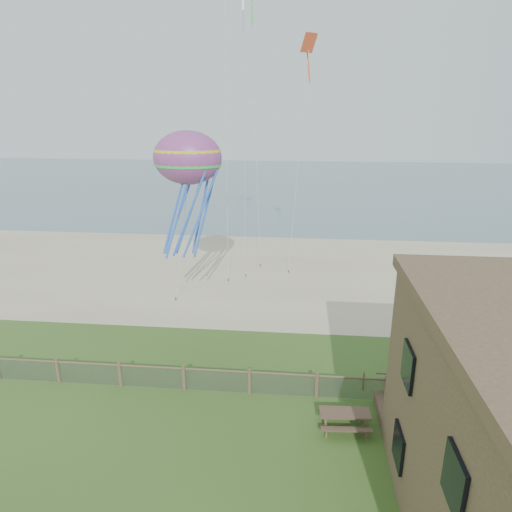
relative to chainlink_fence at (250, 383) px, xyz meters
name	(u,v)px	position (x,y,z in m)	size (l,w,h in m)	color
ground	(229,502)	(0.00, -6.00, -0.55)	(160.00, 160.00, 0.00)	#32501B
sand_beach	(272,272)	(0.00, 16.00, -0.55)	(72.00, 20.00, 0.02)	tan
ocean	(289,183)	(0.00, 60.00, -0.55)	(160.00, 68.00, 0.02)	slate
chainlink_fence	(250,383)	(0.00, 0.00, 0.00)	(36.20, 0.20, 1.25)	#4D3C2B
picnic_table	(344,419)	(4.05, -1.95, -0.13)	(2.00, 1.51, 0.85)	brown
octopus_kite	(189,193)	(-4.09, 6.89, 7.25)	(3.65, 2.58, 7.51)	#F65126
kite_red	(309,54)	(2.25, 11.97, 14.78)	(1.13, 0.70, 2.35)	#CD4324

